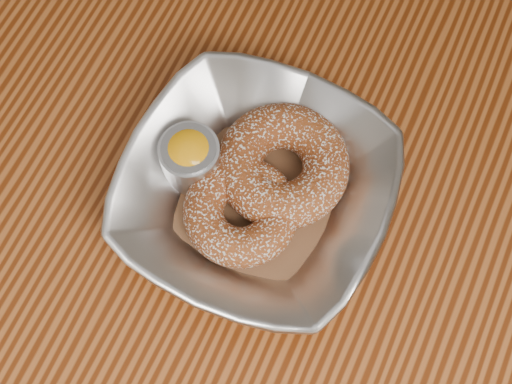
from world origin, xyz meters
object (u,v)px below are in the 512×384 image
at_px(table, 181,243).
at_px(donut_back, 283,165).
at_px(serving_bowl, 256,193).
at_px(donut_front, 241,212).
at_px(ramekin, 190,157).

relative_size(table, donut_back, 10.59).
bearing_deg(serving_bowl, donut_front, -102.88).
distance_m(serving_bowl, donut_front, 0.02).
distance_m(table, ramekin, 0.14).
height_order(table, serving_bowl, serving_bowl).
bearing_deg(ramekin, serving_bowl, -3.83).
distance_m(donut_front, ramekin, 0.06).
distance_m(donut_back, ramekin, 0.08).
height_order(serving_bowl, donut_back, serving_bowl).
bearing_deg(donut_front, ramekin, 157.38).
bearing_deg(serving_bowl, ramekin, 176.17).
bearing_deg(donut_back, table, -138.56).
relative_size(serving_bowl, donut_back, 1.97).
bearing_deg(serving_bowl, donut_back, 71.86).
height_order(donut_back, ramekin, ramekin).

